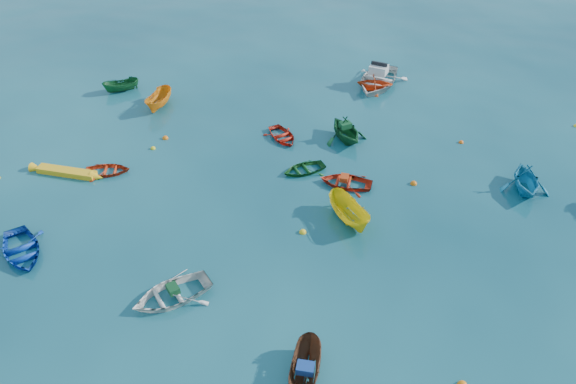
# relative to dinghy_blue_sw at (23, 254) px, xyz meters

# --- Properties ---
(ground) EXTENTS (160.00, 160.00, 0.00)m
(ground) POSITION_rel_dinghy_blue_sw_xyz_m (11.65, 1.08, 0.00)
(ground) COLOR #093846
(ground) RESTS_ON ground
(dinghy_blue_sw) EXTENTS (4.01, 4.12, 0.70)m
(dinghy_blue_sw) POSITION_rel_dinghy_blue_sw_xyz_m (0.00, 0.00, 0.00)
(dinghy_blue_sw) COLOR #0D3AA6
(dinghy_blue_sw) RESTS_ON ground
(dinghy_white_near) EXTENTS (4.23, 4.12, 0.72)m
(dinghy_white_near) POSITION_rel_dinghy_blue_sw_xyz_m (7.77, -1.57, 0.00)
(dinghy_white_near) COLOR silver
(dinghy_white_near) RESTS_ON ground
(sampan_brown_mid) EXTENTS (1.19, 2.92, 1.12)m
(sampan_brown_mid) POSITION_rel_dinghy_blue_sw_xyz_m (13.93, -4.59, 0.00)
(sampan_brown_mid) COLOR brown
(sampan_brown_mid) RESTS_ON ground
(sampan_yellow_mid) EXTENTS (2.82, 3.39, 1.26)m
(sampan_yellow_mid) POSITION_rel_dinghy_blue_sw_xyz_m (14.94, 4.69, 0.00)
(sampan_yellow_mid) COLOR yellow
(sampan_yellow_mid) RESTS_ON ground
(dinghy_green_e) EXTENTS (3.05, 2.83, 0.51)m
(dinghy_green_e) POSITION_rel_dinghy_blue_sw_xyz_m (12.16, 8.65, 0.00)
(dinghy_green_e) COLOR #13521C
(dinghy_green_e) RESTS_ON ground
(dinghy_cyan_se) EXTENTS (2.71, 3.11, 1.59)m
(dinghy_cyan_se) POSITION_rel_dinghy_blue_sw_xyz_m (24.10, 8.69, 0.00)
(dinghy_cyan_se) COLOR teal
(dinghy_cyan_se) RESTS_ON ground
(dinghy_red_nw) EXTENTS (2.81, 2.28, 0.51)m
(dinghy_red_nw) POSITION_rel_dinghy_blue_sw_xyz_m (1.31, 6.87, 0.00)
(dinghy_red_nw) COLOR red
(dinghy_red_nw) RESTS_ON ground
(sampan_orange_n) EXTENTS (1.43, 3.12, 1.17)m
(sampan_orange_n) POSITION_rel_dinghy_blue_sw_xyz_m (1.69, 14.66, 0.00)
(sampan_orange_n) COLOR orange
(sampan_orange_n) RESTS_ON ground
(dinghy_green_n) EXTENTS (3.83, 3.97, 1.60)m
(dinghy_green_n) POSITION_rel_dinghy_blue_sw_xyz_m (14.24, 12.38, 0.00)
(dinghy_green_n) COLOR #135527
(dinghy_green_n) RESTS_ON ground
(dinghy_red_ne) EXTENTS (3.02, 2.30, 0.59)m
(dinghy_red_ne) POSITION_rel_dinghy_blue_sw_xyz_m (14.59, 7.74, 0.00)
(dinghy_red_ne) COLOR red
(dinghy_red_ne) RESTS_ON ground
(dinghy_red_far) EXTENTS (3.02, 3.19, 0.54)m
(dinghy_red_far) POSITION_rel_dinghy_blue_sw_xyz_m (10.42, 11.94, 0.00)
(dinghy_red_far) COLOR red
(dinghy_red_far) RESTS_ON ground
(dinghy_orange_far) EXTENTS (2.51, 2.18, 1.30)m
(dinghy_orange_far) POSITION_rel_dinghy_blue_sw_xyz_m (15.81, 19.28, 0.00)
(dinghy_orange_far) COLOR #EA4816
(dinghy_orange_far) RESTS_ON ground
(sampan_green_far) EXTENTS (2.63, 2.14, 0.97)m
(sampan_green_far) POSITION_rel_dinghy_blue_sw_xyz_m (-1.71, 16.46, 0.00)
(sampan_green_far) COLOR #145728
(sampan_green_far) RESTS_ON ground
(kayak_yellow) EXTENTS (4.18, 0.95, 0.42)m
(kayak_yellow) POSITION_rel_dinghy_blue_sw_xyz_m (-0.89, 6.38, 0.00)
(kayak_yellow) COLOR yellow
(kayak_yellow) RESTS_ON ground
(motorboat_white) EXTENTS (4.87, 5.85, 1.65)m
(motorboat_white) POSITION_rel_dinghy_blue_sw_xyz_m (16.00, 20.11, 0.00)
(motorboat_white) COLOR silver
(motorboat_white) RESTS_ON ground
(tarp_green_a) EXTENTS (0.72, 0.74, 0.29)m
(tarp_green_a) POSITION_rel_dinghy_blue_sw_xyz_m (7.85, -1.51, 0.50)
(tarp_green_a) COLOR #114421
(tarp_green_a) RESTS_ON dinghy_white_near
(tarp_blue_a) EXTENTS (0.66, 0.51, 0.31)m
(tarp_blue_a) POSITION_rel_dinghy_blue_sw_xyz_m (13.92, -4.74, 0.71)
(tarp_blue_a) COLOR navy
(tarp_blue_a) RESTS_ON sampan_brown_mid
(tarp_green_b) EXTENTS (0.85, 0.80, 0.33)m
(tarp_green_b) POSITION_rel_dinghy_blue_sw_xyz_m (14.19, 12.46, 0.97)
(tarp_green_b) COLOR #134F26
(tarp_green_b) RESTS_ON dinghy_green_n
(tarp_orange_b) EXTENTS (0.48, 0.61, 0.27)m
(tarp_orange_b) POSITION_rel_dinghy_blue_sw_xyz_m (14.49, 7.75, 0.43)
(tarp_orange_b) COLOR #BE3B13
(tarp_orange_b) RESTS_ON dinghy_red_ne
(buoy_ye_a) EXTENTS (0.36, 0.36, 0.36)m
(buoy_ye_a) POSITION_rel_dinghy_blue_sw_xyz_m (12.77, 3.47, 0.00)
(buoy_ye_a) COLOR yellow
(buoy_ye_a) RESTS_ON ground
(buoy_or_c) EXTENTS (0.37, 0.37, 0.37)m
(buoy_or_c) POSITION_rel_dinghy_blue_sw_xyz_m (3.32, 10.85, 0.00)
(buoy_or_c) COLOR orange
(buoy_or_c) RESTS_ON ground
(buoy_ye_c) EXTENTS (0.38, 0.38, 0.38)m
(buoy_ye_c) POSITION_rel_dinghy_blue_sw_xyz_m (14.81, 8.38, 0.00)
(buoy_ye_c) COLOR gold
(buoy_ye_c) RESTS_ON ground
(buoy_or_d) EXTENTS (0.37, 0.37, 0.37)m
(buoy_or_d) POSITION_rel_dinghy_blue_sw_xyz_m (18.25, 8.35, 0.00)
(buoy_or_d) COLOR orange
(buoy_or_d) RESTS_ON ground
(buoy_ye_d) EXTENTS (0.30, 0.30, 0.30)m
(buoy_ye_d) POSITION_rel_dinghy_blue_sw_xyz_m (2.96, 9.63, 0.00)
(buoy_ye_d) COLOR yellow
(buoy_ye_d) RESTS_ON ground
(buoy_or_e) EXTENTS (0.30, 0.30, 0.30)m
(buoy_or_e) POSITION_rel_dinghy_blue_sw_xyz_m (21.22, 13.07, 0.00)
(buoy_or_e) COLOR #FF600D
(buoy_or_e) RESTS_ON ground
(buoy_ye_e) EXTENTS (0.30, 0.30, 0.30)m
(buoy_ye_e) POSITION_rel_dinghy_blue_sw_xyz_m (28.62, 16.16, 0.00)
(buoy_ye_e) COLOR yellow
(buoy_ye_e) RESTS_ON ground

